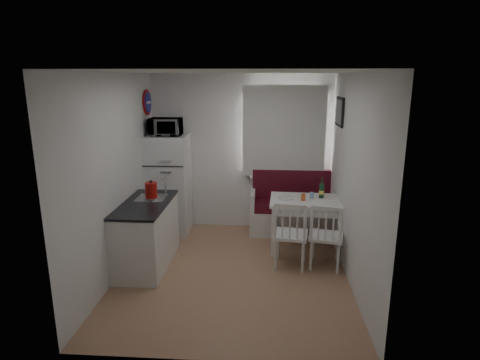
% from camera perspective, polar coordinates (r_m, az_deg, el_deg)
% --- Properties ---
extents(floor, '(3.00, 3.50, 0.02)m').
position_cam_1_polar(floor, '(5.52, -1.01, -12.94)').
color(floor, tan).
rests_on(floor, ground).
extents(ceiling, '(3.00, 3.50, 0.02)m').
position_cam_1_polar(ceiling, '(4.91, -1.14, 15.14)').
color(ceiling, white).
rests_on(ceiling, wall_back).
extents(wall_back, '(3.00, 0.02, 2.60)m').
position_cam_1_polar(wall_back, '(6.77, 0.21, 3.87)').
color(wall_back, white).
rests_on(wall_back, floor).
extents(wall_front, '(3.00, 0.02, 2.60)m').
position_cam_1_polar(wall_front, '(3.40, -3.63, -6.96)').
color(wall_front, white).
rests_on(wall_front, floor).
extents(wall_left, '(0.02, 3.50, 2.60)m').
position_cam_1_polar(wall_left, '(5.40, -17.14, 0.51)').
color(wall_left, white).
rests_on(wall_left, floor).
extents(wall_right, '(0.02, 3.50, 2.60)m').
position_cam_1_polar(wall_right, '(5.15, 15.78, -0.03)').
color(wall_right, white).
rests_on(wall_right, floor).
extents(window, '(1.22, 0.06, 1.47)m').
position_cam_1_polar(window, '(6.68, 6.24, 6.47)').
color(window, white).
rests_on(window, wall_back).
extents(curtain, '(1.35, 0.02, 1.50)m').
position_cam_1_polar(curtain, '(6.60, 6.27, 6.82)').
color(curtain, white).
rests_on(curtain, wall_back).
extents(kitchen_counter, '(0.62, 1.32, 1.16)m').
position_cam_1_polar(kitchen_counter, '(5.69, -13.11, -7.43)').
color(kitchen_counter, white).
rests_on(kitchen_counter, floor).
extents(wall_sign, '(0.03, 0.40, 0.40)m').
position_cam_1_polar(wall_sign, '(6.63, -12.98, 10.70)').
color(wall_sign, navy).
rests_on(wall_sign, wall_left).
extents(picture_frame, '(0.04, 0.52, 0.42)m').
position_cam_1_polar(picture_frame, '(6.10, 13.97, 9.41)').
color(picture_frame, black).
rests_on(picture_frame, wall_right).
extents(bench, '(1.45, 0.56, 1.04)m').
position_cam_1_polar(bench, '(6.78, 7.62, -4.59)').
color(bench, white).
rests_on(bench, floor).
extents(dining_table, '(1.08, 0.78, 0.79)m').
position_cam_1_polar(dining_table, '(6.02, 9.37, -3.56)').
color(dining_table, white).
rests_on(dining_table, floor).
extents(chair_left, '(0.50, 0.48, 0.51)m').
position_cam_1_polar(chair_left, '(5.41, 7.31, -6.82)').
color(chair_left, white).
rests_on(chair_left, floor).
extents(chair_right, '(0.51, 0.50, 0.50)m').
position_cam_1_polar(chair_right, '(5.47, 12.37, -6.99)').
color(chair_right, white).
rests_on(chair_right, floor).
extents(fridge, '(0.66, 0.66, 1.64)m').
position_cam_1_polar(fridge, '(6.71, -10.09, -0.64)').
color(fridge, white).
rests_on(fridge, floor).
extents(microwave, '(0.50, 0.34, 0.28)m').
position_cam_1_polar(microwave, '(6.49, -10.57, 7.44)').
color(microwave, white).
rests_on(microwave, fridge).
extents(kettle, '(0.20, 0.20, 0.26)m').
position_cam_1_polar(kettle, '(5.63, -12.52, -1.43)').
color(kettle, '#A4110D').
rests_on(kettle, kitchen_counter).
extents(wine_bottle, '(0.08, 0.08, 0.30)m').
position_cam_1_polar(wine_bottle, '(6.07, 11.54, -1.14)').
color(wine_bottle, '#154324').
rests_on(wine_bottle, dining_table).
extents(drinking_glass_orange, '(0.06, 0.06, 0.10)m').
position_cam_1_polar(drinking_glass_orange, '(5.92, 8.99, -2.41)').
color(drinking_glass_orange, '#D74F23').
rests_on(drinking_glass_orange, dining_table).
extents(drinking_glass_blue, '(0.06, 0.06, 0.10)m').
position_cam_1_polar(drinking_glass_blue, '(6.03, 10.14, -2.18)').
color(drinking_glass_blue, '#87AFE6').
rests_on(drinking_glass_blue, dining_table).
extents(plate, '(0.23, 0.23, 0.02)m').
position_cam_1_polar(plate, '(5.99, 6.53, -2.58)').
color(plate, white).
rests_on(plate, dining_table).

